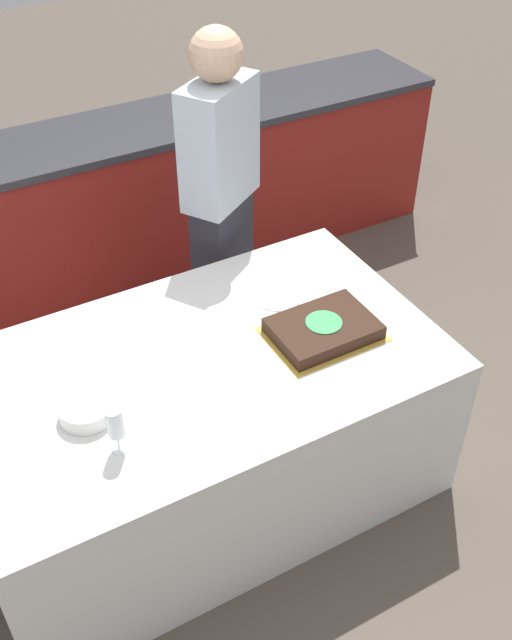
{
  "coord_description": "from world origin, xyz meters",
  "views": [
    {
      "loc": [
        -0.82,
        -1.91,
        2.63
      ],
      "look_at": [
        0.24,
        0.0,
        0.82
      ],
      "focal_mm": 42.0,
      "sensor_mm": 36.0,
      "label": 1
    }
  ],
  "objects_px": {
    "cake": "(323,329)",
    "wine_glass": "(115,423)",
    "plate_stack": "(87,409)",
    "person_cutting_cake": "(221,202)"
  },
  "relations": [
    {
      "from": "plate_stack",
      "to": "wine_glass",
      "type": "height_order",
      "value": "wine_glass"
    },
    {
      "from": "cake",
      "to": "person_cutting_cake",
      "type": "distance_m",
      "value": 0.87
    },
    {
      "from": "person_cutting_cake",
      "to": "cake",
      "type": "bearing_deg",
      "value": 57.44
    },
    {
      "from": "plate_stack",
      "to": "person_cutting_cake",
      "type": "relative_size",
      "value": 0.12
    },
    {
      "from": "cake",
      "to": "wine_glass",
      "type": "relative_size",
      "value": 2.34
    },
    {
      "from": "cake",
      "to": "plate_stack",
      "type": "distance_m",
      "value": 0.95
    },
    {
      "from": "plate_stack",
      "to": "person_cutting_cake",
      "type": "bearing_deg",
      "value": 41.1
    },
    {
      "from": "wine_glass",
      "to": "person_cutting_cake",
      "type": "height_order",
      "value": "person_cutting_cake"
    },
    {
      "from": "cake",
      "to": "person_cutting_cake",
      "type": "xyz_separation_m",
      "value": [
        0.0,
        0.86,
        0.12
      ]
    },
    {
      "from": "cake",
      "to": "person_cutting_cake",
      "type": "height_order",
      "value": "person_cutting_cake"
    }
  ]
}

